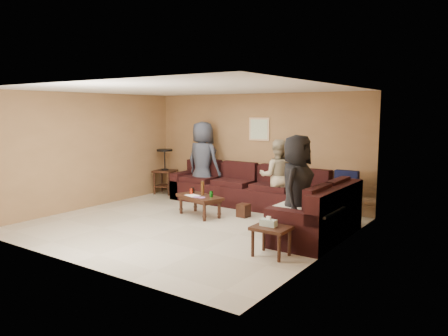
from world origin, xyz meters
name	(u,v)px	position (x,y,z in m)	size (l,w,h in m)	color
room	(186,136)	(0.00, 0.00, 1.66)	(5.60, 5.50, 2.50)	#BDB6A0
sectional_sofa	(265,199)	(0.81, 1.52, 0.33)	(4.65, 2.90, 0.97)	black
coffee_table	(200,198)	(-0.25, 0.70, 0.36)	(1.10, 0.77, 0.70)	#341A11
end_table_left	(165,170)	(-2.45, 2.10, 0.60)	(0.61, 0.61, 1.14)	#341A11
side_table_right	(271,230)	(2.12, -0.66, 0.39)	(0.54, 0.44, 0.59)	#341A11
waste_bin	(243,210)	(0.53, 1.13, 0.13)	(0.22, 0.22, 0.26)	#341A11
wall_art	(259,129)	(0.10, 2.48, 1.70)	(0.52, 0.04, 0.52)	tan
person_left	(203,161)	(-1.17, 2.03, 0.93)	(0.91, 0.59, 1.86)	#343948
person_middle	(277,176)	(0.88, 1.88, 0.76)	(0.74, 0.58, 1.53)	tan
person_right	(296,189)	(2.09, 0.23, 0.87)	(0.85, 0.55, 1.74)	black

